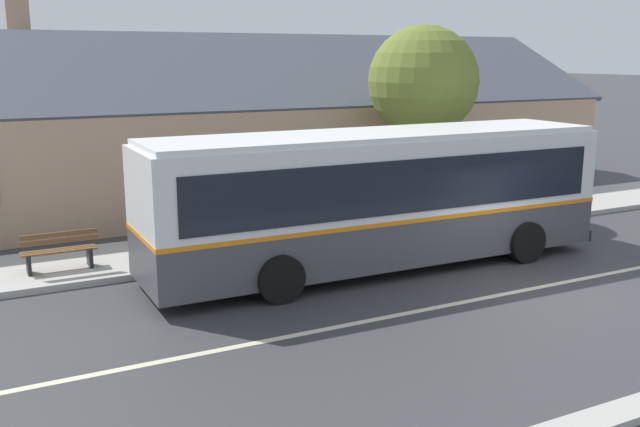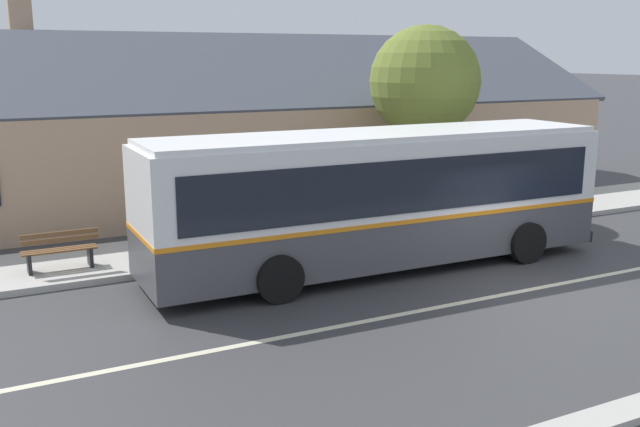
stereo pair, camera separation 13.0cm
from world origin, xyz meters
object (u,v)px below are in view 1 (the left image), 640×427
(transit_bus, at_px, (379,196))
(street_tree_primary, at_px, (423,82))
(bench_by_building, at_px, (59,253))
(bus_stop_sign, at_px, (516,168))
(bench_down_street, at_px, (221,228))

(transit_bus, relative_size, street_tree_primary, 1.92)
(bench_by_building, distance_m, bus_stop_sign, 12.86)
(bench_by_building, bearing_deg, street_tree_primary, 7.48)
(transit_bus, height_order, street_tree_primary, street_tree_primary)
(bench_by_building, relative_size, bench_down_street, 0.96)
(bench_down_street, xyz_separation_m, street_tree_primary, (6.82, 0.94, 3.53))
(transit_bus, distance_m, bench_down_street, 4.32)
(bus_stop_sign, bearing_deg, bench_down_street, 173.33)
(transit_bus, xyz_separation_m, bus_stop_sign, (6.07, 2.09, -0.07))
(bench_down_street, bearing_deg, street_tree_primary, 7.81)
(transit_bus, xyz_separation_m, bench_by_building, (-6.74, 2.64, -1.15))
(bus_stop_sign, bearing_deg, bench_by_building, 177.55)
(bench_by_building, bearing_deg, bus_stop_sign, -2.45)
(bus_stop_sign, bearing_deg, street_tree_primary, 135.50)
(transit_bus, distance_m, bus_stop_sign, 6.42)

